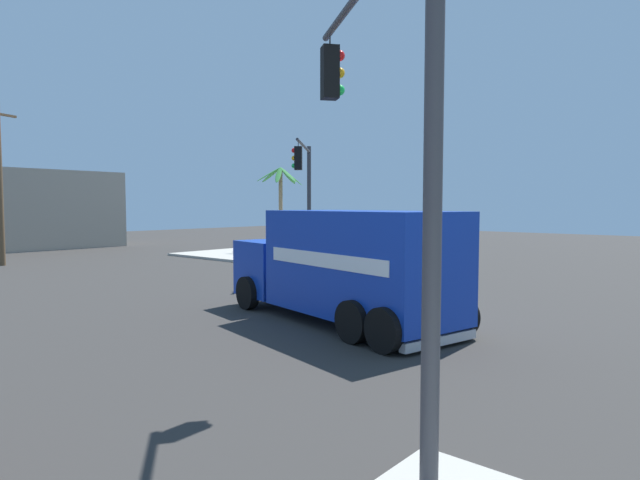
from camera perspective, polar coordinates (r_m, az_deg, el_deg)
The scene contains 6 objects.
ground_plane at distance 16.21m, azimuth 2.12°, elevation -7.52°, with size 100.00×100.00×0.00m, color #33302D.
sidewalk_corner_far at distance 34.27m, azimuth -1.30°, elevation -1.44°, with size 12.55×12.55×0.14m, color #B2ADA0.
delivery_truck at distance 14.37m, azimuth 2.60°, elevation -2.69°, with size 4.27×7.93×3.02m.
traffic_light_primary at distance 7.16m, azimuth 6.95°, elevation 13.54°, with size 3.05×4.03×6.42m.
traffic_light_secondary at distance 24.78m, azimuth -1.56°, elevation 5.84°, with size 4.06×3.03×5.91m.
palm_tree_far at distance 35.85m, azimuth -4.22°, elevation 5.13°, with size 3.11×3.27×5.58m.
Camera 1 is at (-12.43, -9.91, 3.16)m, focal length 29.93 mm.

